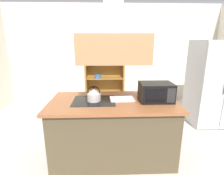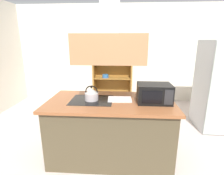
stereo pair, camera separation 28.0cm
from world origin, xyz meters
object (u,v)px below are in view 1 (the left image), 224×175
object	(u,v)px
kettle	(94,95)
microwave	(156,92)
dish_cabinet	(105,75)
cutting_board	(122,99)
refrigerator	(214,83)

from	to	relation	value
kettle	microwave	distance (m)	0.88
dish_cabinet	cutting_board	xyz separation A→B (m)	(0.26, -2.46, 0.13)
cutting_board	microwave	world-z (taller)	microwave
kettle	cutting_board	world-z (taller)	kettle
refrigerator	dish_cabinet	size ratio (longest dim) A/B	0.99
refrigerator	dish_cabinet	distance (m)	2.70
kettle	cutting_board	xyz separation A→B (m)	(0.40, 0.04, -0.08)
refrigerator	microwave	xyz separation A→B (m)	(-1.54, -1.09, 0.16)
refrigerator	microwave	distance (m)	1.89
cutting_board	kettle	bearing A→B (deg)	-174.03
dish_cabinet	microwave	distance (m)	2.65
refrigerator	kettle	xyz separation A→B (m)	(-2.42, -1.06, 0.12)
refrigerator	microwave	world-z (taller)	refrigerator
microwave	kettle	bearing A→B (deg)	178.40
refrigerator	kettle	distance (m)	2.64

